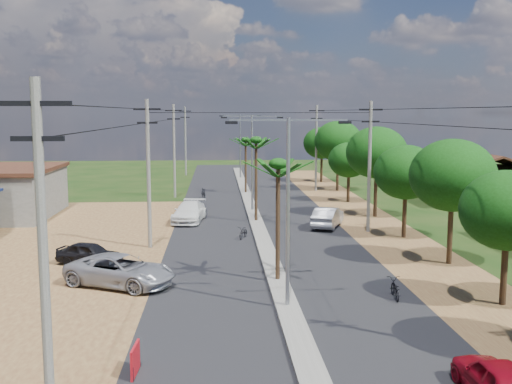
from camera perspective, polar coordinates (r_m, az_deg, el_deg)
ground at (r=25.60m, az=2.99°, el=-11.11°), size 160.00×160.00×0.00m
road at (r=40.03m, az=0.47°, el=-4.22°), size 12.00×110.00×0.04m
median at (r=42.95m, az=0.18°, el=-3.31°), size 1.00×90.00×0.18m
dirt_shoulder_east at (r=41.52m, az=12.28°, el=-3.97°), size 5.00×90.00×0.03m
house_east_far at (r=57.59m, az=20.79°, el=1.29°), size 7.60×7.50×4.60m
tree_east_b at (r=27.30m, az=22.83°, el=-1.63°), size 4.00×4.00×5.83m
tree_east_c at (r=33.70m, az=18.22°, el=1.51°), size 4.60×4.60×6.83m
tree_east_d at (r=40.20m, az=14.08°, el=1.83°), size 4.20×4.20×6.13m
tree_east_e at (r=47.85m, az=11.42°, el=3.69°), size 4.80×4.80×7.14m
tree_east_f at (r=55.58m, az=8.84°, el=3.03°), size 3.80×3.80×5.52m
tree_east_g at (r=63.44m, az=7.82°, el=4.82°), size 5.00×5.00×7.38m
tree_east_h at (r=71.26m, az=6.29°, el=4.66°), size 4.40×4.40×6.52m
palm_median_near at (r=28.36m, az=2.12°, el=2.18°), size 2.00×2.00×6.15m
palm_median_mid at (r=44.24m, az=0.00°, el=4.59°), size 2.00×2.00×6.55m
palm_median_far at (r=60.22m, az=-1.00°, el=4.77°), size 2.00×2.00×5.85m
streetlight_near at (r=24.49m, az=3.06°, el=-0.44°), size 5.10×0.18×8.00m
streetlight_mid at (r=49.29m, az=-0.38°, el=3.60°), size 5.10×0.18×8.00m
streetlight_far at (r=74.22m, az=-1.52°, el=4.93°), size 5.10×0.18×8.00m
utility_pole_w_a at (r=15.07m, az=-19.59°, el=-6.06°), size 1.60×0.24×9.00m
utility_pole_w_b at (r=36.48m, az=-10.21°, el=2.04°), size 1.60×0.24×9.00m
utility_pole_w_c at (r=58.33m, az=-7.80°, el=4.11°), size 1.60×0.24×9.00m
utility_pole_w_d at (r=79.26m, az=-6.74°, el=5.02°), size 1.60×0.24×9.00m
utility_pole_e_b at (r=41.55m, az=10.76°, el=2.68°), size 1.60×0.24×9.00m
utility_pole_e_c at (r=63.04m, az=5.76°, el=4.40°), size 1.60×0.24×9.00m
car_red_near at (r=19.04m, az=22.04°, el=-16.37°), size 1.55×3.79×1.29m
car_silver_mid at (r=43.24m, az=6.83°, el=-2.43°), size 3.10×4.68×1.46m
car_white_far at (r=45.37m, az=-6.37°, el=-1.95°), size 2.76×5.30×1.47m
car_parked_silver at (r=29.29m, az=-12.78°, el=-7.37°), size 5.85×4.52×1.48m
car_parked_dark at (r=33.69m, az=-15.57°, el=-5.72°), size 3.88×2.57×1.23m
moto_rider_east at (r=27.47m, az=13.09°, el=-9.03°), size 0.75×1.72×0.87m
moto_rider_west_a at (r=39.20m, az=-1.20°, el=-3.90°), size 1.01×1.64×0.81m
moto_rider_west_b at (r=58.05m, az=-5.03°, el=-0.12°), size 0.78×1.61×0.93m
roadside_sign at (r=19.83m, az=-11.43°, el=-15.46°), size 0.15×1.18×0.98m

